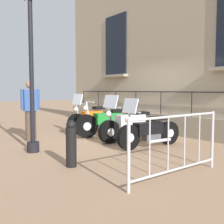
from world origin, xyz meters
name	(u,v)px	position (x,y,z in m)	size (l,w,h in m)	color
ground_plane	(118,138)	(0.00, 0.00, 0.00)	(60.00, 60.00, 0.00)	#9E7A5B
building_facade	(170,44)	(-2.19, 0.00, 2.97)	(0.82, 11.89, 6.13)	tan
motorcycle_orange	(92,119)	(-0.07, -1.54, 0.43)	(2.01, 0.59, 1.31)	black
motorcycle_green	(109,122)	(0.00, -0.49, 0.44)	(2.20, 0.78, 1.10)	black
motorcycle_white	(131,125)	(-0.05, 0.50, 0.44)	(2.15, 0.72, 1.31)	black
motorcycle_black	(149,131)	(0.18, 1.48, 0.40)	(1.94, 0.62, 1.24)	black
lamppost	(31,34)	(2.73, 0.27, 2.69)	(0.29, 0.99, 3.88)	black
crowd_barrier	(177,144)	(1.58, 3.55, 0.56)	(2.15, 0.13, 1.05)	#B7B7BF
bollard	(71,143)	(2.61, 1.91, 0.44)	(0.20, 0.20, 0.88)	black
pedestrian_standing	(30,107)	(2.22, -1.22, 0.97)	(0.52, 0.27, 1.71)	#47382D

